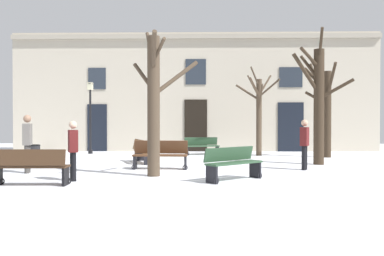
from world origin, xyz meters
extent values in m
plane|color=white|center=(0.00, 0.00, 0.00)|extent=(31.27, 31.27, 0.00)
cube|color=#BCB29E|center=(0.00, 8.22, 3.17)|extent=(19.55, 0.40, 6.33)
cube|color=#A09786|center=(0.00, 7.97, 6.08)|extent=(19.55, 0.30, 0.24)
cube|color=black|center=(-5.21, 8.00, 1.26)|extent=(1.04, 0.08, 2.51)
cube|color=#262D38|center=(-5.21, 8.00, 3.88)|extent=(0.94, 0.06, 1.14)
cube|color=black|center=(0.06, 8.00, 1.38)|extent=(1.20, 0.08, 2.75)
cube|color=#262D38|center=(0.06, 8.00, 4.23)|extent=(1.08, 0.06, 1.35)
cube|color=black|center=(5.08, 8.00, 1.30)|extent=(1.35, 0.08, 2.60)
cube|color=#262D38|center=(5.08, 8.00, 3.93)|extent=(1.21, 0.06, 1.06)
cylinder|color=#4C3D2D|center=(3.04, 5.40, 1.77)|extent=(0.26, 0.26, 3.55)
cylinder|color=#4C3D2D|center=(2.52, 5.52, 2.94)|extent=(1.12, 0.35, 0.79)
cylinder|color=#4C3D2D|center=(3.36, 5.73, 3.30)|extent=(0.76, 0.77, 1.04)
cylinder|color=#4C3D2D|center=(2.80, 5.12, 3.17)|extent=(0.61, 0.67, 0.84)
cylinder|color=#4C3D2D|center=(2.81, 5.10, 3.62)|extent=(0.55, 0.69, 0.90)
cylinder|color=#4C3D2D|center=(2.72, 4.96, 3.16)|extent=(0.71, 0.96, 0.95)
cylinder|color=#4C3D2D|center=(3.05, 5.02, 2.65)|extent=(0.12, 0.83, 1.26)
cylinder|color=#4C3D2D|center=(3.46, 5.13, 3.12)|extent=(0.94, 0.63, 0.84)
cylinder|color=#4C3D2D|center=(-1.03, -1.82, 2.01)|extent=(0.36, 0.36, 4.02)
cylinder|color=#4C3D2D|center=(-0.84, -2.26, 3.55)|extent=(0.50, 0.95, 0.56)
cylinder|color=#4C3D2D|center=(-1.21, -1.19, 3.75)|extent=(0.47, 1.36, 1.34)
cylinder|color=#4C3D2D|center=(-1.34, -1.63, 2.87)|extent=(0.74, 0.53, 0.89)
cylinder|color=#4C3D2D|center=(-0.42, -1.52, 2.85)|extent=(1.35, 0.74, 1.11)
cylinder|color=#4C3D2D|center=(-0.95, -2.37, 3.48)|extent=(0.29, 1.20, 0.98)
cylinder|color=#382B1E|center=(4.66, 1.47, 2.11)|extent=(0.38, 0.38, 4.22)
cylinder|color=#382B1E|center=(4.51, 1.85, 3.29)|extent=(0.43, 0.86, 0.73)
cylinder|color=#382B1E|center=(4.16, 1.31, 3.30)|extent=(1.16, 0.49, 1.48)
cylinder|color=#382B1E|center=(4.61, 1.11, 4.33)|extent=(0.22, 0.81, 1.11)
cylinder|color=#382B1E|center=(4.26, 1.21, 3.86)|extent=(0.91, 0.66, 0.73)
cylinder|color=#382B1E|center=(4.68, 2.12, 3.29)|extent=(0.15, 1.37, 1.20)
cylinder|color=#382B1E|center=(5.22, 1.27, 2.75)|extent=(1.21, 0.53, 0.76)
cylinder|color=#382B1E|center=(4.35, 1.57, 3.55)|extent=(0.73, 0.33, 0.97)
cylinder|color=#382B1E|center=(5.91, 4.49, 1.90)|extent=(0.33, 0.33, 3.80)
cylinder|color=#382B1E|center=(5.53, 4.64, 3.86)|extent=(0.91, 0.46, 1.50)
cylinder|color=#382B1E|center=(5.91, 3.95, 3.36)|extent=(0.13, 1.17, 1.41)
cylinder|color=#382B1E|center=(6.07, 4.94, 3.33)|extent=(0.42, 1.00, 1.11)
cylinder|color=#382B1E|center=(5.48, 4.69, 2.62)|extent=(0.97, 0.54, 0.67)
cylinder|color=black|center=(-5.11, 6.29, 1.57)|extent=(0.10, 0.10, 3.14)
cylinder|color=black|center=(-5.11, 6.29, 0.10)|extent=(0.22, 0.22, 0.20)
cube|color=beige|center=(-5.11, 6.29, 3.32)|extent=(0.24, 0.24, 0.36)
cone|color=black|center=(-5.11, 6.29, 3.50)|extent=(0.30, 0.30, 0.14)
cylinder|color=black|center=(-5.40, 0.21, 0.38)|extent=(0.47, 0.47, 0.75)
torus|color=black|center=(-5.40, 0.21, 0.77)|extent=(0.50, 0.50, 0.04)
cube|color=brown|center=(-1.84, 1.96, 0.44)|extent=(1.07, 1.84, 0.05)
cube|color=brown|center=(-2.03, 1.88, 0.68)|extent=(0.77, 1.73, 0.41)
cube|color=black|center=(-1.54, 1.17, 0.22)|extent=(0.41, 0.20, 0.44)
torus|color=black|center=(-1.37, 1.23, 0.08)|extent=(0.09, 0.17, 0.17)
cube|color=black|center=(-2.13, 2.74, 0.22)|extent=(0.41, 0.20, 0.44)
torus|color=black|center=(-1.97, 2.80, 0.08)|extent=(0.09, 0.17, 0.17)
cube|color=#3D2819|center=(-3.83, -3.60, 0.47)|extent=(1.79, 0.51, 0.05)
cube|color=#3D2819|center=(-3.82, -3.81, 0.70)|extent=(1.78, 0.15, 0.39)
cube|color=black|center=(-3.00, -3.58, 0.23)|extent=(0.07, 0.42, 0.47)
torus|color=black|center=(-3.00, -3.40, 0.08)|extent=(0.17, 0.03, 0.17)
torus|color=black|center=(-4.67, -3.45, 0.08)|extent=(0.17, 0.03, 0.17)
cube|color=#2D4C33|center=(0.39, 5.66, 0.42)|extent=(1.68, 0.87, 0.05)
cube|color=#2D4C33|center=(0.33, 5.85, 0.64)|extent=(1.60, 0.57, 0.37)
cube|color=black|center=(-0.34, 5.46, 0.21)|extent=(0.17, 0.39, 0.42)
torus|color=black|center=(-0.29, 5.29, 0.08)|extent=(0.17, 0.08, 0.17)
cube|color=black|center=(1.11, 5.87, 0.21)|extent=(0.17, 0.39, 0.42)
torus|color=black|center=(1.16, 5.71, 0.08)|extent=(0.17, 0.08, 0.17)
cube|color=#2D4C33|center=(1.23, -2.66, 0.47)|extent=(1.62, 1.48, 0.05)
cube|color=#2D4C33|center=(1.10, -2.51, 0.70)|extent=(1.42, 1.25, 0.37)
cube|color=black|center=(0.60, -3.20, 0.23)|extent=(0.30, 0.34, 0.47)
torus|color=black|center=(0.72, -3.33, 0.08)|extent=(0.15, 0.13, 0.17)
cube|color=black|center=(1.85, -2.13, 0.23)|extent=(0.30, 0.34, 0.47)
torus|color=black|center=(1.96, -2.25, 0.08)|extent=(0.15, 0.13, 0.17)
cube|color=#51331E|center=(-1.01, -0.13, 0.46)|extent=(1.81, 0.53, 0.05)
cube|color=#51331E|center=(-1.01, 0.08, 0.72)|extent=(1.80, 0.19, 0.44)
cube|color=black|center=(-1.85, -0.11, 0.23)|extent=(0.07, 0.43, 0.46)
torus|color=black|center=(-1.86, -0.30, 0.08)|extent=(0.17, 0.03, 0.17)
cube|color=black|center=(-0.18, -0.16, 0.23)|extent=(0.07, 0.43, 0.46)
torus|color=black|center=(-0.18, -0.35, 0.08)|extent=(0.17, 0.03, 0.17)
cylinder|color=black|center=(-3.10, -2.72, 0.38)|extent=(0.14, 0.14, 0.76)
cylinder|color=black|center=(-3.02, -2.88, 0.38)|extent=(0.14, 0.14, 0.76)
cube|color=#591919|center=(-3.06, -2.80, 1.06)|extent=(0.36, 0.44, 0.59)
sphere|color=beige|center=(-3.06, -2.80, 1.48)|extent=(0.21, 0.21, 0.21)
cylinder|color=black|center=(3.66, -0.30, 0.39)|extent=(0.14, 0.14, 0.79)
cylinder|color=black|center=(3.75, -0.14, 0.39)|extent=(0.14, 0.14, 0.79)
cube|color=#591919|center=(3.71, -0.22, 1.09)|extent=(0.37, 0.44, 0.61)
sphere|color=tan|center=(3.71, -0.22, 1.53)|extent=(0.22, 0.22, 0.22)
cylinder|color=#403D3A|center=(-4.99, -1.13, 0.43)|extent=(0.14, 0.14, 0.85)
cylinder|color=#403D3A|center=(-4.95, -1.31, 0.43)|extent=(0.14, 0.14, 0.85)
cube|color=slate|center=(-4.97, -1.22, 1.18)|extent=(0.29, 0.42, 0.66)
sphere|color=#9E755B|center=(-4.97, -1.22, 1.66)|extent=(0.24, 0.24, 0.24)
camera|label=1|loc=(0.33, -13.38, 1.56)|focal=37.66mm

